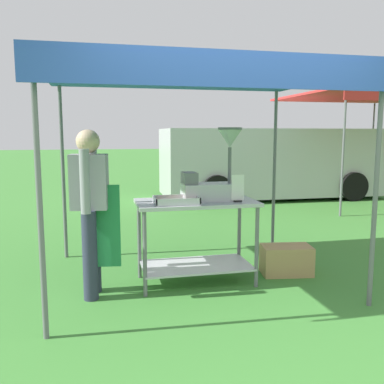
# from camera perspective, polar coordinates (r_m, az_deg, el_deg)

# --- Properties ---
(ground_plane) EXTENTS (70.00, 70.00, 0.00)m
(ground_plane) POSITION_cam_1_polar(r_m,az_deg,el_deg) (9.39, -5.62, -1.70)
(ground_plane) COLOR #3D7F33
(stall_canopy) EXTENTS (3.03, 2.40, 2.20)m
(stall_canopy) POSITION_cam_1_polar(r_m,az_deg,el_deg) (4.41, 0.30, 15.19)
(stall_canopy) COLOR slate
(stall_canopy) RESTS_ON ground
(donut_cart) EXTENTS (1.24, 0.65, 0.88)m
(donut_cart) POSITION_cam_1_polar(r_m,az_deg,el_deg) (4.38, 0.58, -4.57)
(donut_cart) COLOR #B7B7BC
(donut_cart) RESTS_ON ground
(donut_tray) EXTENTS (0.44, 0.30, 0.07)m
(donut_tray) POSITION_cam_1_polar(r_m,az_deg,el_deg) (4.15, -2.14, -1.32)
(donut_tray) COLOR #B7B7BC
(donut_tray) RESTS_ON donut_cart
(donut_fryer) EXTENTS (0.63, 0.28, 0.76)m
(donut_fryer) POSITION_cam_1_polar(r_m,az_deg,el_deg) (4.34, 2.93, 2.23)
(donut_fryer) COLOR #B7B7BC
(donut_fryer) RESTS_ON donut_cart
(menu_sign) EXTENTS (0.13, 0.05, 0.28)m
(menu_sign) POSITION_cam_1_polar(r_m,az_deg,el_deg) (4.28, 6.27, 0.26)
(menu_sign) COLOR black
(menu_sign) RESTS_ON donut_cart
(vendor) EXTENTS (0.46, 0.54, 1.61)m
(vendor) POSITION_cam_1_polar(r_m,az_deg,el_deg) (4.08, -13.68, -1.65)
(vendor) COLOR #2D3347
(vendor) RESTS_ON ground
(supply_crate) EXTENTS (0.59, 0.39, 0.33)m
(supply_crate) POSITION_cam_1_polar(r_m,az_deg,el_deg) (4.86, 12.77, -9.06)
(supply_crate) COLOR tan
(supply_crate) RESTS_ON ground
(van_silver) EXTENTS (5.40, 2.16, 1.69)m
(van_silver) POSITION_cam_1_polar(r_m,az_deg,el_deg) (10.53, 10.78, 4.05)
(van_silver) COLOR #BCBCC1
(van_silver) RESTS_ON ground
(neighbour_tent) EXTENTS (3.12, 3.37, 2.46)m
(neighbour_tent) POSITION_cam_1_polar(r_m,az_deg,el_deg) (10.49, 22.55, 11.85)
(neighbour_tent) COLOR slate
(neighbour_tent) RESTS_ON ground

